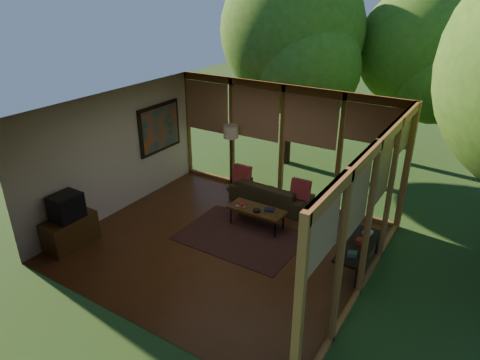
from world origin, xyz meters
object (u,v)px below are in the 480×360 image
Objects in this scene: media_cabinet at (70,231)px; floor_lamp at (231,135)px; television at (66,207)px; side_console at (354,245)px; coffee_table at (257,210)px; sofa at (271,193)px.

media_cabinet is 0.61× the size of floor_lamp.
floor_lamp reaches higher than television.
media_cabinet is at bearing -108.34° from floor_lamp.
floor_lamp is at bearing 157.50° from side_console.
media_cabinet reaches higher than coffee_table.
sofa is at bearing 55.23° from media_cabinet.
floor_lamp is 1.18× the size of side_console.
media_cabinet is at bearing -137.10° from coffee_table.
sofa is at bearing 151.59° from side_console.
media_cabinet is at bearing -154.77° from side_console.
sofa is at bearing -9.60° from floor_lamp.
floor_lamp is at bearing 71.66° from media_cabinet.
coffee_table is 2.16m from side_console.
media_cabinet is 4.14m from floor_lamp.
side_console is (3.61, -1.50, -1.00)m from floor_lamp.
television reaches higher than coffee_table.
floor_lamp reaches higher than coffee_table.
floor_lamp reaches higher than side_console.
coffee_table is at bearing 42.90° from media_cabinet.
sofa is 2.71m from side_console.
sofa reaches higher than coffee_table.
television is at bearing 0.00° from media_cabinet.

